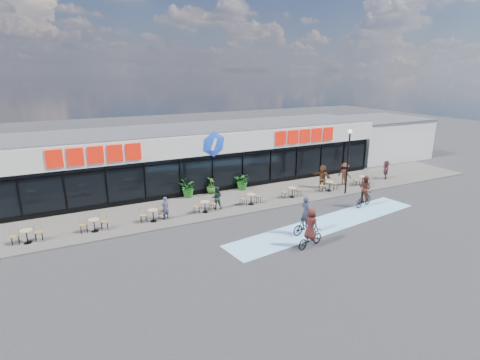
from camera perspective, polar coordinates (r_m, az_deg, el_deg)
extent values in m
plane|color=#28282B|center=(22.37, 2.78, -7.07)|extent=(120.00, 120.00, 0.00)
cube|color=#59564F|center=(26.09, -2.03, -3.45)|extent=(44.00, 5.00, 0.10)
cube|color=#7EBCEE|center=(23.35, 13.27, -6.45)|extent=(14.17, 4.13, 0.01)
cube|color=black|center=(30.56, -6.33, 2.26)|extent=(30.00, 6.00, 3.00)
cube|color=beige|center=(29.95, -6.36, 6.38)|extent=(30.60, 6.30, 1.50)
cube|color=#47474C|center=(29.97, -6.51, 7.93)|extent=(30.60, 6.30, 0.10)
cube|color=navy|center=(27.44, -4.22, 4.03)|extent=(30.60, 0.08, 0.18)
cube|color=black|center=(27.54, -4.21, 3.22)|extent=(30.00, 0.06, 0.08)
cube|color=black|center=(28.20, -4.12, -1.63)|extent=(30.00, 0.10, 0.40)
cube|color=red|center=(25.19, -21.13, 3.60)|extent=(5.63, 0.18, 1.10)
cube|color=red|center=(30.94, 9.87, 6.65)|extent=(5.63, 0.18, 1.10)
ellipsoid|color=blue|center=(27.05, -4.04, 5.48)|extent=(1.90, 0.24, 1.90)
cylinder|color=black|center=(26.04, -30.53, -2.46)|extent=(0.10, 0.10, 3.00)
cylinder|color=black|center=(25.93, -25.06, -1.78)|extent=(0.10, 0.10, 3.00)
cylinder|color=black|center=(26.06, -19.60, -1.09)|extent=(0.10, 0.10, 3.00)
cylinder|color=black|center=(26.42, -14.24, -0.39)|extent=(0.10, 0.10, 3.00)
cylinder|color=black|center=(27.01, -9.07, 0.28)|extent=(0.10, 0.10, 3.00)
cylinder|color=black|center=(27.82, -4.16, 0.91)|extent=(0.10, 0.10, 3.00)
cylinder|color=black|center=(28.82, 0.44, 1.50)|extent=(0.10, 0.10, 3.00)
cylinder|color=black|center=(29.99, 4.71, 2.04)|extent=(0.10, 0.10, 3.00)
cylinder|color=black|center=(31.33, 8.64, 2.52)|extent=(0.10, 0.10, 3.00)
cylinder|color=black|center=(32.79, 12.23, 2.96)|extent=(0.10, 0.10, 3.00)
cylinder|color=black|center=(34.38, 15.51, 3.34)|extent=(0.10, 0.10, 3.00)
cylinder|color=black|center=(36.07, 18.49, 3.68)|extent=(0.10, 0.10, 3.00)
cube|color=silver|center=(42.62, 20.08, 6.06)|extent=(9.00, 7.00, 4.00)
cube|color=#47474C|center=(42.34, 20.35, 8.78)|extent=(9.20, 7.20, 0.12)
cylinder|color=black|center=(28.32, 16.06, 2.38)|extent=(0.12, 0.12, 4.52)
sphere|color=#FFF2CC|center=(27.87, 16.44, 7.10)|extent=(0.28, 0.28, 0.28)
cylinder|color=tan|center=(22.75, -29.85, -6.69)|extent=(0.60, 0.60, 0.04)
cylinder|color=black|center=(22.87, -29.72, -7.50)|extent=(0.06, 0.06, 0.70)
cylinder|color=black|center=(23.01, -29.60, -8.33)|extent=(0.40, 0.40, 0.02)
cylinder|color=tan|center=(22.69, -21.41, -5.65)|extent=(0.60, 0.60, 0.04)
cylinder|color=black|center=(22.82, -21.32, -6.46)|extent=(0.06, 0.06, 0.70)
cylinder|color=black|center=(22.95, -21.23, -7.29)|extent=(0.40, 0.40, 0.02)
cylinder|color=tan|center=(23.13, -13.15, -4.50)|extent=(0.60, 0.60, 0.04)
cylinder|color=black|center=(23.25, -13.09, -5.31)|extent=(0.06, 0.06, 0.70)
cylinder|color=black|center=(23.38, -13.04, -6.13)|extent=(0.40, 0.40, 0.02)
cylinder|color=tan|center=(24.03, -5.37, -3.33)|extent=(0.60, 0.60, 0.04)
cylinder|color=black|center=(24.15, -5.35, -4.11)|extent=(0.06, 0.06, 0.70)
cylinder|color=black|center=(24.27, -5.33, -4.91)|extent=(0.40, 0.40, 0.02)
cylinder|color=tan|center=(25.34, 1.71, -2.21)|extent=(0.60, 0.60, 0.04)
cylinder|color=black|center=(25.45, 1.70, -2.96)|extent=(0.06, 0.06, 0.70)
cylinder|color=black|center=(25.57, 1.69, -3.72)|extent=(0.40, 0.40, 0.02)
cylinder|color=tan|center=(27.00, 7.99, -1.19)|extent=(0.60, 0.60, 0.04)
cylinder|color=black|center=(27.11, 7.96, -1.89)|extent=(0.06, 0.06, 0.70)
cylinder|color=black|center=(27.22, 7.93, -2.61)|extent=(0.40, 0.40, 0.02)
cylinder|color=tan|center=(28.96, 13.48, -0.28)|extent=(0.60, 0.60, 0.04)
cylinder|color=black|center=(29.06, 13.44, -0.94)|extent=(0.06, 0.06, 0.70)
cylinder|color=black|center=(29.17, 13.39, -1.62)|extent=(0.40, 0.40, 0.02)
cylinder|color=tan|center=(31.16, 18.24, 0.51)|extent=(0.60, 0.60, 0.04)
cylinder|color=black|center=(31.25, 18.19, -0.11)|extent=(0.06, 0.06, 0.70)
cylinder|color=black|center=(31.35, 18.13, -0.74)|extent=(0.40, 0.40, 0.02)
imported|color=#255017|center=(27.68, -4.41, -0.86)|extent=(0.86, 0.86, 1.24)
imported|color=#1D621C|center=(27.02, -8.04, -1.25)|extent=(1.30, 1.14, 1.38)
imported|color=#1D641C|center=(28.54, 0.43, -0.15)|extent=(1.61, 1.58, 1.35)
imported|color=#30374B|center=(23.34, -11.34, -4.20)|extent=(0.61, 0.50, 1.43)
imported|color=black|center=(24.65, -3.58, -2.69)|extent=(0.90, 0.82, 1.51)
imported|color=#472B19|center=(29.64, 12.44, 0.55)|extent=(1.00, 1.77, 1.82)
imported|color=#432218|center=(30.91, 15.65, 0.92)|extent=(0.96, 1.28, 1.77)
imported|color=#542B2F|center=(33.70, 21.34, 1.47)|extent=(1.38, 1.31, 1.56)
imported|color=black|center=(21.46, 9.90, -6.88)|extent=(1.72, 0.63, 1.01)
imported|color=#293140|center=(21.15, 10.01, -4.81)|extent=(0.48, 0.68, 1.77)
imported|color=black|center=(26.64, 18.35, -2.79)|extent=(1.83, 0.94, 1.06)
imported|color=#4E251B|center=(26.41, 18.50, -1.19)|extent=(0.85, 0.98, 1.72)
imported|color=black|center=(20.04, 10.63, -8.74)|extent=(1.91, 1.08, 0.95)
imported|color=#4A1E1A|center=(19.71, 10.75, -6.58)|extent=(0.74, 0.94, 1.69)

